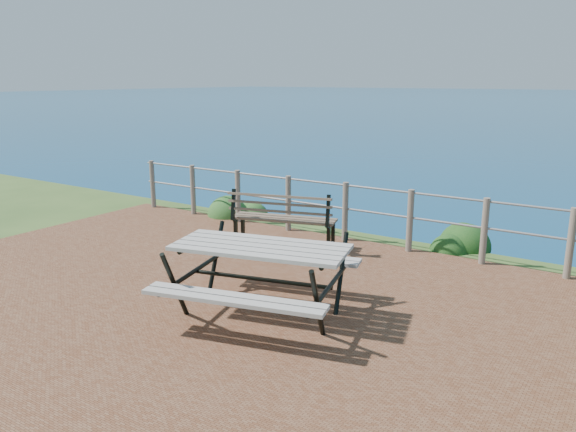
% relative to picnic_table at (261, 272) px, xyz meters
% --- Properties ---
extents(ground, '(10.00, 7.00, 0.12)m').
position_rel_picnic_table_xyz_m(ground, '(-0.62, -0.06, -0.54)').
color(ground, brown).
rests_on(ground, ground).
extents(safety_railing, '(9.40, 0.10, 1.00)m').
position_rel_picnic_table_xyz_m(safety_railing, '(-0.62, 3.29, 0.04)').
color(safety_railing, '#6B5B4C').
rests_on(safety_railing, ground).
extents(picnic_table, '(2.13, 1.69, 0.84)m').
position_rel_picnic_table_xyz_m(picnic_table, '(0.00, 0.00, 0.00)').
color(picnic_table, '#A49D93').
rests_on(picnic_table, ground).
extents(park_bench, '(1.75, 0.88, 0.96)m').
position_rel_picnic_table_xyz_m(park_bench, '(-1.29, 2.42, 0.10)').
color(park_bench, brown).
rests_on(park_bench, ground).
extents(shrub_lip_west, '(0.82, 0.82, 0.58)m').
position_rel_picnic_table_xyz_m(shrub_lip_west, '(-3.30, 3.76, -0.54)').
color(shrub_lip_west, '#265520').
rests_on(shrub_lip_west, ground).
extents(shrub_lip_east, '(0.82, 0.82, 0.58)m').
position_rel_picnic_table_xyz_m(shrub_lip_east, '(1.28, 3.93, -0.54)').
color(shrub_lip_east, '#144316').
rests_on(shrub_lip_east, ground).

